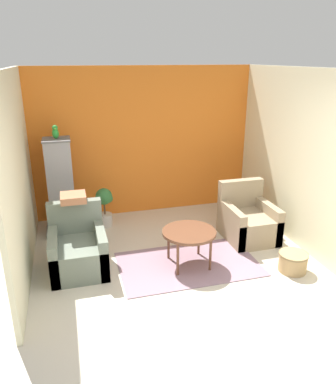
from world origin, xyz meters
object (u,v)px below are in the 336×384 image
(armchair_left, at_px, (78,250))
(potted_plant, at_px, (104,204))
(birdcage, at_px, (61,189))
(parrot, at_px, (55,132))
(coffee_table, at_px, (189,234))
(armchair_right, at_px, (248,221))
(wicker_basket, at_px, (293,261))

(armchair_left, bearing_deg, potted_plant, 68.96)
(birdcage, xyz_separation_m, parrot, (0.00, 0.00, 0.92))
(coffee_table, bearing_deg, potted_plant, 121.37)
(armchair_right, height_order, potted_plant, armchair_right)
(coffee_table, relative_size, parrot, 3.38)
(potted_plant, bearing_deg, armchair_right, -26.14)
(coffee_table, relative_size, armchair_right, 0.84)
(birdcage, bearing_deg, potted_plant, 1.35)
(armchair_left, xyz_separation_m, wicker_basket, (2.79, -0.83, -0.14))
(potted_plant, distance_m, wicker_basket, 3.14)
(birdcage, distance_m, wicker_basket, 3.68)
(armchair_right, bearing_deg, potted_plant, 153.86)
(coffee_table, distance_m, armchair_left, 1.52)
(armchair_left, distance_m, parrot, 1.89)
(armchair_left, bearing_deg, armchair_right, 5.33)
(armchair_right, xyz_separation_m, birdcage, (-2.82, 1.04, 0.46))
(birdcage, height_order, potted_plant, birdcage)
(armchair_right, relative_size, potted_plant, 1.30)
(birdcage, relative_size, wicker_basket, 3.98)
(armchair_left, bearing_deg, birdcage, 97.56)
(armchair_right, bearing_deg, coffee_table, -154.74)
(coffee_table, xyz_separation_m, wicker_basket, (1.31, -0.53, -0.33))
(armchair_left, distance_m, potted_plant, 1.40)
(armchair_left, relative_size, potted_plant, 1.30)
(armchair_left, bearing_deg, coffee_table, -11.62)
(coffee_table, bearing_deg, birdcage, 136.07)
(potted_plant, bearing_deg, parrot, -178.81)
(parrot, bearing_deg, potted_plant, 1.19)
(potted_plant, bearing_deg, birdcage, -178.65)
(parrot, bearing_deg, wicker_basket, -35.61)
(armchair_right, xyz_separation_m, parrot, (-2.82, 1.04, 1.38))
(wicker_basket, bearing_deg, coffee_table, 158.05)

